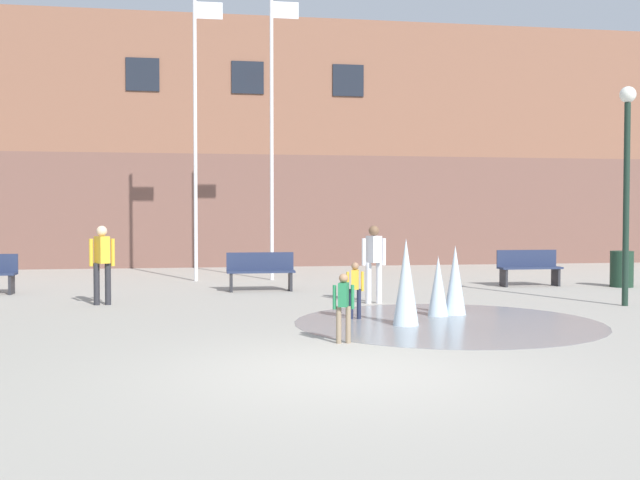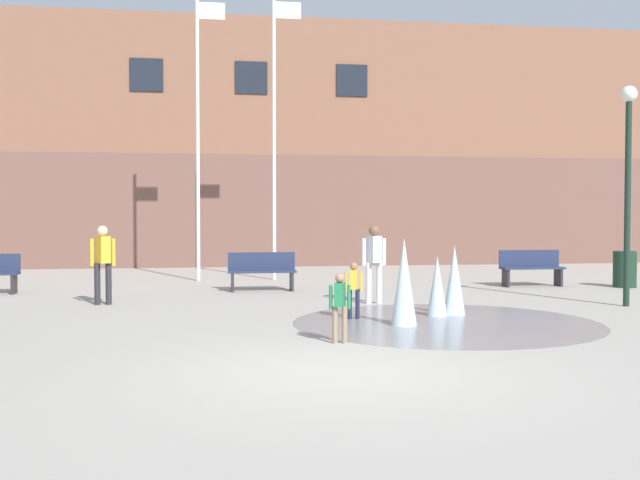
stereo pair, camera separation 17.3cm
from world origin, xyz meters
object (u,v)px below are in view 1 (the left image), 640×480
at_px(child_with_pink_shirt, 355,286).
at_px(flagpole_right, 273,125).
at_px(park_bench_near_trashcan, 529,267).
at_px(lamp_post_right_lane, 627,165).
at_px(teen_by_trashcan, 374,258).
at_px(adult_watching, 102,258).
at_px(child_in_fountain, 344,302).
at_px(flagpole_left, 196,126).
at_px(park_bench_center, 261,271).
at_px(trash_can, 622,269).

height_order(child_with_pink_shirt, flagpole_right, flagpole_right).
relative_size(park_bench_near_trashcan, lamp_post_right_lane, 0.37).
height_order(teen_by_trashcan, flagpole_right, flagpole_right).
xyz_separation_m(adult_watching, teen_by_trashcan, (5.43, -0.62, 0.00)).
distance_m(adult_watching, flagpole_right, 7.30).
bearing_deg(park_bench_near_trashcan, adult_watching, -166.90).
distance_m(child_in_fountain, flagpole_left, 11.13).
bearing_deg(child_with_pink_shirt, park_bench_center, 27.57).
xyz_separation_m(adult_watching, flagpole_left, (1.87, 5.16, 3.29)).
relative_size(lamp_post_right_lane, trash_can, 4.82).
xyz_separation_m(child_with_pink_shirt, child_in_fountain, (-0.67, -2.36, 0.00)).
bearing_deg(child_with_pink_shirt, teen_by_trashcan, -7.54).
relative_size(adult_watching, teen_by_trashcan, 1.00).
height_order(park_bench_center, child_in_fountain, child_in_fountain).
distance_m(flagpole_left, lamp_post_right_lane, 11.01).
bearing_deg(child_in_fountain, teen_by_trashcan, 2.93).
height_order(park_bench_near_trashcan, adult_watching, adult_watching).
bearing_deg(lamp_post_right_lane, child_with_pink_shirt, -170.23).
distance_m(teen_by_trashcan, trash_can, 7.34).
distance_m(park_bench_near_trashcan, flagpole_left, 9.53).
bearing_deg(teen_by_trashcan, child_with_pink_shirt, 144.65).
relative_size(child_in_fountain, flagpole_right, 0.12).
distance_m(park_bench_near_trashcan, adult_watching, 10.46).
distance_m(park_bench_center, child_with_pink_shirt, 5.16).
bearing_deg(adult_watching, teen_by_trashcan, 53.83).
height_order(flagpole_left, lamp_post_right_lane, flagpole_left).
xyz_separation_m(park_bench_near_trashcan, flagpole_left, (-8.31, 2.79, 3.74)).
relative_size(park_bench_near_trashcan, child_with_pink_shirt, 1.62).
height_order(adult_watching, flagpole_right, flagpole_right).
distance_m(park_bench_center, teen_by_trashcan, 3.55).
xyz_separation_m(flagpole_right, lamp_post_right_lane, (6.33, -6.97, -1.48)).
distance_m(child_in_fountain, lamp_post_right_lane, 7.51).
xyz_separation_m(adult_watching, flagpole_right, (3.94, 5.16, 3.34)).
xyz_separation_m(park_bench_near_trashcan, teen_by_trashcan, (-4.75, -2.99, 0.45)).
distance_m(lamp_post_right_lane, trash_can, 4.74).
bearing_deg(flagpole_left, adult_watching, -109.90).
relative_size(child_with_pink_shirt, teen_by_trashcan, 0.62).
xyz_separation_m(teen_by_trashcan, flagpole_right, (-1.49, 5.78, 3.34)).
xyz_separation_m(teen_by_trashcan, trash_can, (6.93, 2.37, -0.48)).
xyz_separation_m(park_bench_center, flagpole_left, (-1.49, 2.94, 3.74)).
xyz_separation_m(child_with_pink_shirt, flagpole_right, (-0.64, 7.95, 3.69)).
bearing_deg(flagpole_right, adult_watching, -127.39).
distance_m(child_in_fountain, trash_can, 10.90).
height_order(park_bench_center, lamp_post_right_lane, lamp_post_right_lane).
relative_size(child_in_fountain, flagpole_left, 0.12).
height_order(park_bench_near_trashcan, flagpole_right, flagpole_right).
height_order(flagpole_right, lamp_post_right_lane, flagpole_right).
bearing_deg(lamp_post_right_lane, teen_by_trashcan, 166.25).
height_order(child_with_pink_shirt, trash_can, child_with_pink_shirt).
bearing_deg(trash_can, flagpole_right, 157.94).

